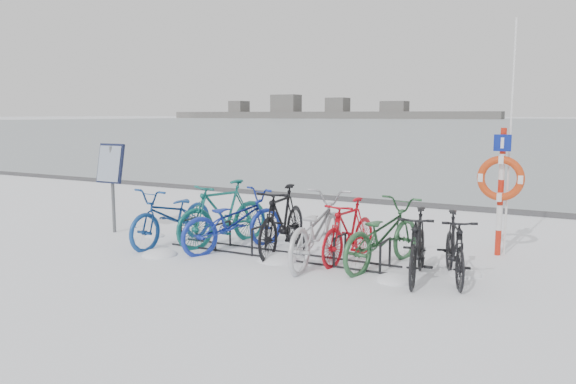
% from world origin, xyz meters
% --- Properties ---
extents(ground, '(900.00, 900.00, 0.00)m').
position_xyz_m(ground, '(0.00, 0.00, 0.00)').
color(ground, white).
rests_on(ground, ground).
extents(ice_sheet, '(400.00, 298.00, 0.02)m').
position_xyz_m(ice_sheet, '(0.00, 155.00, 0.01)').
color(ice_sheet, '#98A4AC').
rests_on(ice_sheet, ground).
extents(quay_edge, '(400.00, 0.25, 0.10)m').
position_xyz_m(quay_edge, '(0.00, 5.90, 0.05)').
color(quay_edge, '#3F3F42').
rests_on(quay_edge, ground).
extents(bike_rack, '(4.00, 0.48, 0.46)m').
position_xyz_m(bike_rack, '(0.00, 0.00, 0.18)').
color(bike_rack, black).
rests_on(bike_rack, ground).
extents(info_board, '(0.58, 0.24, 1.72)m').
position_xyz_m(info_board, '(-3.70, 0.08, 1.24)').
color(info_board, '#595B5E').
rests_on(info_board, ground).
extents(lifebuoy_station, '(0.72, 0.22, 3.75)m').
position_xyz_m(lifebuoy_station, '(3.14, 1.67, 1.26)').
color(lifebuoy_station, red).
rests_on(lifebuoy_station, ground).
extents(shoreline, '(180.00, 12.00, 9.50)m').
position_xyz_m(shoreline, '(-122.02, 260.00, 2.79)').
color(shoreline, '#505050').
rests_on(shoreline, ground).
extents(bike_0, '(0.82, 2.06, 1.06)m').
position_xyz_m(bike_0, '(-2.09, -0.08, 0.53)').
color(bike_0, navy).
rests_on(bike_0, ground).
extents(bike_1, '(1.15, 2.01, 1.16)m').
position_xyz_m(bike_1, '(-1.26, 0.29, 0.58)').
color(bike_1, '#145F58').
rests_on(bike_1, ground).
extents(bike_2, '(1.43, 2.12, 1.05)m').
position_xyz_m(bike_2, '(-0.88, 0.03, 0.53)').
color(bike_2, '#172C9A').
rests_on(bike_2, ground).
extents(bike_3, '(0.75, 1.96, 1.15)m').
position_xyz_m(bike_3, '(-0.05, 0.24, 0.57)').
color(bike_3, black).
rests_on(bike_3, ground).
extents(bike_4, '(0.89, 2.17, 1.11)m').
position_xyz_m(bike_4, '(0.72, -0.07, 0.56)').
color(bike_4, '#BBBDC3').
rests_on(bike_4, ground).
extents(bike_5, '(0.65, 1.71, 1.01)m').
position_xyz_m(bike_5, '(1.11, 0.29, 0.50)').
color(bike_5, red).
rests_on(bike_5, ground).
extents(bike_6, '(1.14, 2.10, 1.04)m').
position_xyz_m(bike_6, '(1.68, 0.21, 0.52)').
color(bike_6, '#2B5A34').
rests_on(bike_6, ground).
extents(bike_7, '(0.73, 1.73, 1.01)m').
position_xyz_m(bike_7, '(2.33, -0.19, 0.50)').
color(bike_7, black).
rests_on(bike_7, ground).
extents(bike_8, '(0.98, 1.68, 0.97)m').
position_xyz_m(bike_8, '(2.79, 0.01, 0.49)').
color(bike_8, black).
rests_on(bike_8, ground).
extents(snow_drifts, '(6.05, 2.21, 0.22)m').
position_xyz_m(snow_drifts, '(0.20, -0.18, 0.00)').
color(snow_drifts, white).
rests_on(snow_drifts, ground).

